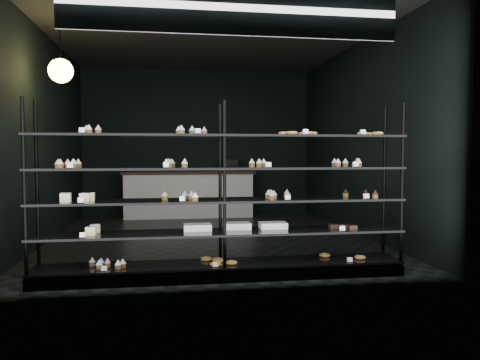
% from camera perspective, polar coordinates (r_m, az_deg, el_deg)
% --- Properties ---
extents(room, '(5.01, 6.01, 3.20)m').
position_cam_1_polar(room, '(7.51, -3.80, 5.10)').
color(room, black).
rests_on(room, ground).
extents(display_shelf, '(4.00, 0.50, 1.91)m').
position_cam_1_polar(display_shelf, '(5.11, -2.42, -4.96)').
color(display_shelf, black).
rests_on(display_shelf, room).
extents(signage, '(3.30, 0.05, 0.50)m').
position_cam_1_polar(signage, '(4.80, -0.80, 20.08)').
color(signage, '#0C183C').
rests_on(signage, room).
extents(pendant_lamp, '(0.32, 0.32, 0.89)m').
position_cam_1_polar(pendant_lamp, '(6.77, -21.01, 12.33)').
color(pendant_lamp, black).
rests_on(pendant_lamp, room).
extents(service_counter, '(2.78, 0.65, 1.23)m').
position_cam_1_polar(service_counter, '(10.03, -6.20, -1.64)').
color(service_counter, silver).
rests_on(service_counter, room).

